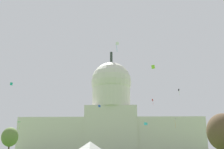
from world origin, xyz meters
The scene contains 12 objects.
capitol_building centered at (-3.98, 161.69, 22.09)m, with size 118.69×27.53×70.84m.
tree_west_mid centered at (-38.14, 78.18, 8.02)m, with size 7.37×7.53×11.54m.
tree_east_mid centered at (29.09, 49.06, 7.83)m, with size 9.90×10.45×12.65m.
kite_green_low centered at (-29.75, 64.62, 11.75)m, with size 1.64×1.25×2.15m.
kite_turquoise_mid centered at (-37.47, 73.21, 26.89)m, with size 1.03×0.51×1.15m.
kite_black_mid centered at (33.76, 122.19, 34.32)m, with size 0.70×0.73×3.56m.
kite_white_mid centered at (1.85, 51.63, 33.42)m, with size 0.92×0.89×3.18m.
kite_cyan_low centered at (10.99, 69.11, 11.83)m, with size 1.22×1.21×0.91m.
kite_lime_mid centered at (13.66, 64.58, 30.27)m, with size 1.28×0.54×1.33m.
kite_violet_mid centered at (30.21, 119.64, 18.38)m, with size 0.77×1.08×4.30m.
kite_blue_mid centered at (-6.44, 92.52, 21.48)m, with size 1.06×1.09×0.95m.
kite_red_mid centered at (18.66, 114.19, 27.60)m, with size 0.72×0.94×3.11m.
Camera 1 is at (2.94, -24.85, 3.24)m, focal length 44.61 mm.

